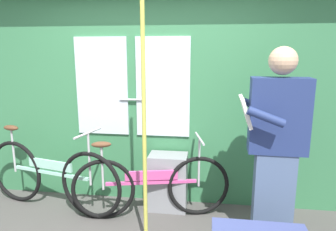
# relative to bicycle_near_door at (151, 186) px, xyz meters

# --- Properties ---
(train_door_wall) EXTENTS (4.93, 0.28, 2.37)m
(train_door_wall) POSITION_rel_bicycle_near_door_xyz_m (-0.08, 0.42, 0.88)
(train_door_wall) COLOR #387A4C
(train_door_wall) RESTS_ON ground_plane
(bicycle_near_door) EXTENTS (1.63, 0.54, 0.87)m
(bicycle_near_door) POSITION_rel_bicycle_near_door_xyz_m (0.00, 0.00, 0.00)
(bicycle_near_door) COLOR black
(bicycle_near_door) RESTS_ON ground_plane
(bicycle_leaning_behind) EXTENTS (1.74, 0.56, 0.94)m
(bicycle_leaning_behind) POSITION_rel_bicycle_near_door_xyz_m (-1.13, 0.02, 0.03)
(bicycle_leaning_behind) COLOR black
(bicycle_leaning_behind) RESTS_ON ground_plane
(passenger_reading_newspaper) EXTENTS (0.59, 0.52, 1.78)m
(passenger_reading_newspaper) POSITION_rel_bicycle_near_door_xyz_m (1.17, -0.28, 0.59)
(passenger_reading_newspaper) COLOR slate
(passenger_reading_newspaper) RESTS_ON ground_plane
(trash_bin_by_wall) EXTENTS (0.42, 0.28, 0.63)m
(trash_bin_by_wall) POSITION_rel_bicycle_near_door_xyz_m (0.16, 0.21, -0.04)
(trash_bin_by_wall) COLOR gray
(trash_bin_by_wall) RESTS_ON ground_plane
(handrail_pole) EXTENTS (0.04, 0.04, 2.33)m
(handrail_pole) POSITION_rel_bicycle_near_door_xyz_m (0.05, -0.48, 0.81)
(handrail_pole) COLOR #C6C14C
(handrail_pole) RESTS_ON ground_plane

